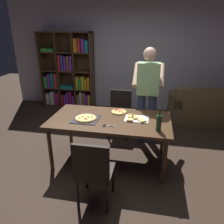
{
  "coord_description": "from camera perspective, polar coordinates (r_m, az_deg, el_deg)",
  "views": [
    {
      "loc": [
        0.61,
        -2.98,
        2.07
      ],
      "look_at": [
        0.0,
        0.15,
        0.8
      ],
      "focal_mm": 34.71,
      "sensor_mm": 36.0,
      "label": 1
    }
  ],
  "objects": [
    {
      "name": "chair_near_camera",
      "position": [
        2.61,
        -4.87,
        -14.98
      ],
      "size": [
        0.42,
        0.42,
        0.9
      ],
      "color": "black",
      "rests_on": "ground_plane"
    },
    {
      "name": "second_pizza_plain",
      "position": [
        3.55,
        1.83,
        0.05
      ],
      "size": [
        0.25,
        0.25,
        0.03
      ],
      "color": "tan",
      "rests_on": "dining_table"
    },
    {
      "name": "person_serving_pizza",
      "position": [
        3.88,
        9.36,
        5.41
      ],
      "size": [
        0.55,
        0.54,
        1.75
      ],
      "color": "#38476B",
      "rests_on": "ground_plane"
    },
    {
      "name": "back_wall",
      "position": [
        5.65,
        4.92,
        14.85
      ],
      "size": [
        6.4,
        0.1,
        2.8
      ],
      "primitive_type": "cube",
      "color": "#BCB7C6",
      "rests_on": "ground_plane"
    },
    {
      "name": "kitchen_scissors",
      "position": [
        3.07,
        -1.36,
        -3.65
      ],
      "size": [
        0.19,
        0.09,
        0.01
      ],
      "color": "silver",
      "rests_on": "dining_table"
    },
    {
      "name": "wine_bottle",
      "position": [
        2.96,
        12.25,
        -2.74
      ],
      "size": [
        0.07,
        0.07,
        0.32
      ],
      "color": "#194723",
      "rests_on": "dining_table"
    },
    {
      "name": "dining_table",
      "position": [
        3.34,
        -0.49,
        -2.8
      ],
      "size": [
        1.83,
        0.97,
        0.75
      ],
      "color": "#4C331E",
      "rests_on": "ground_plane"
    },
    {
      "name": "ground_plane",
      "position": [
        3.68,
        -0.46,
        -12.52
      ],
      "size": [
        12.0,
        12.0,
        0.0
      ],
      "primitive_type": "plane",
      "color": "#38281E"
    },
    {
      "name": "couch",
      "position": [
        5.43,
        24.17,
        0.76
      ],
      "size": [
        1.78,
        1.03,
        0.85
      ],
      "color": "brown",
      "rests_on": "ground_plane"
    },
    {
      "name": "bookshelf",
      "position": [
        5.92,
        -11.46,
        9.53
      ],
      "size": [
        1.4,
        0.35,
        1.95
      ],
      "color": "#513823",
      "rests_on": "ground_plane"
    },
    {
      "name": "pepperoni_pizza_on_tray",
      "position": [
        3.31,
        -6.92,
        -1.68
      ],
      "size": [
        0.38,
        0.38,
        0.04
      ],
      "color": "#2D2D33",
      "rests_on": "dining_table"
    },
    {
      "name": "pizza_slices_on_towel",
      "position": [
        3.31,
        6.22,
        -1.73
      ],
      "size": [
        0.36,
        0.29,
        0.03
      ],
      "color": "white",
      "rests_on": "dining_table"
    },
    {
      "name": "chair_far_side",
      "position": [
        4.29,
        2.1,
        0.42
      ],
      "size": [
        0.42,
        0.42,
        0.9
      ],
      "color": "black",
      "rests_on": "ground_plane"
    }
  ]
}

